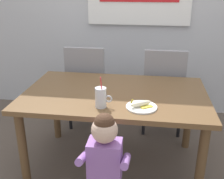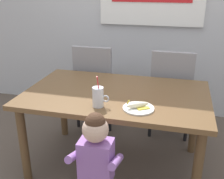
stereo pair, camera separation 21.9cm
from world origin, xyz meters
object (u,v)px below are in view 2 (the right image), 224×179
dining_chair_right (171,88)px  milk_cup (98,98)px  peeled_banana (138,105)px  dining_chair_left (96,82)px  dining_table (116,102)px  snack_plate (138,108)px  toddler_standing (96,156)px

dining_chair_right → milk_cup: bearing=63.3°
milk_cup → peeled_banana: milk_cup is taller
peeled_banana → dining_chair_left: bearing=123.2°
dining_table → dining_chair_right: size_ratio=1.59×
milk_cup → snack_plate: 0.30m
dining_table → peeled_banana: peeled_banana is taller
peeled_banana → snack_plate: bearing=-8.5°
toddler_standing → snack_plate: size_ratio=3.64×
dining_chair_left → milk_cup: bearing=108.8°
dining_table → toddler_standing: 0.64m
dining_chair_left → dining_chair_right: same height
snack_plate → dining_chair_right: bearing=78.3°
dining_table → toddler_standing: toddler_standing is taller
dining_table → milk_cup: 0.35m
dining_table → snack_plate: 0.37m
dining_chair_left → dining_chair_right: size_ratio=1.00×
dining_table → dining_chair_left: 0.80m
dining_table → dining_chair_left: dining_chair_left is taller
dining_table → toddler_standing: (0.02, -0.63, -0.11)m
dining_chair_right → peeled_banana: dining_chair_right is taller
milk_cup → peeled_banana: size_ratio=1.43×
dining_chair_left → toddler_standing: bearing=107.6°
toddler_standing → peeled_banana: toddler_standing is taller
dining_table → milk_cup: bearing=-102.1°
peeled_banana → toddler_standing: bearing=-120.3°
dining_chair_right → snack_plate: dining_chair_right is taller
dining_table → dining_chair_right: (0.43, 0.68, -0.09)m
milk_cup → peeled_banana: bearing=5.4°
dining_chair_left → dining_table: bearing=120.2°
dining_table → milk_cup: milk_cup is taller
dining_chair_left → peeled_banana: size_ratio=5.52×
dining_chair_left → snack_plate: (0.63, -0.96, 0.19)m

